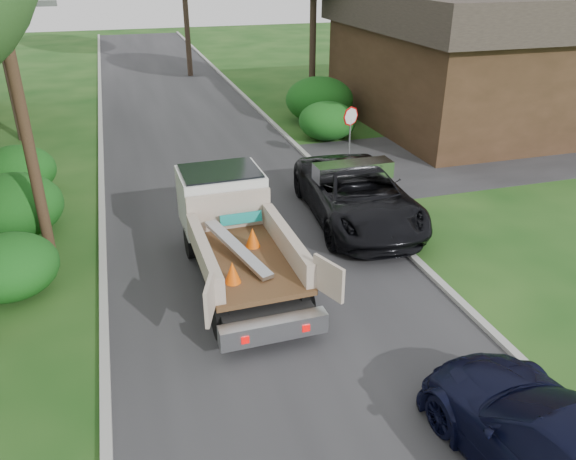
# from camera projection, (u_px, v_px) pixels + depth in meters

# --- Properties ---
(ground) EXTENTS (120.00, 120.00, 0.00)m
(ground) POSITION_uv_depth(u_px,v_px,m) (289.00, 318.00, 12.98)
(ground) COLOR #133F12
(ground) RESTS_ON ground
(road) EXTENTS (8.00, 90.00, 0.02)m
(road) POSITION_uv_depth(u_px,v_px,m) (213.00, 174.00, 21.57)
(road) COLOR #28282B
(road) RESTS_ON ground
(side_street) EXTENTS (16.00, 7.00, 0.02)m
(side_street) POSITION_uv_depth(u_px,v_px,m) (496.00, 153.00, 23.86)
(side_street) COLOR #28282B
(side_street) RESTS_ON ground
(curb_left) EXTENTS (0.20, 90.00, 0.12)m
(curb_left) POSITION_uv_depth(u_px,v_px,m) (102.00, 184.00, 20.47)
(curb_left) COLOR #9E9E99
(curb_left) RESTS_ON ground
(curb_right) EXTENTS (0.20, 90.00, 0.12)m
(curb_right) POSITION_uv_depth(u_px,v_px,m) (313.00, 162.00, 22.62)
(curb_right) COLOR #9E9E99
(curb_right) RESTS_ON ground
(stop_sign) EXTENTS (0.71, 0.32, 2.48)m
(stop_sign) POSITION_uv_depth(u_px,v_px,m) (350.00, 125.00, 21.30)
(stop_sign) COLOR slate
(stop_sign) RESTS_ON ground
(utility_pole) EXTENTS (2.42, 1.25, 10.00)m
(utility_pole) POSITION_uv_depth(u_px,v_px,m) (12.00, 65.00, 13.55)
(utility_pole) COLOR #382619
(utility_pole) RESTS_ON ground
(house_right) EXTENTS (9.72, 12.96, 6.20)m
(house_right) POSITION_uv_depth(u_px,v_px,m) (461.00, 57.00, 27.04)
(house_right) COLOR #362416
(house_right) RESTS_ON ground
(hedge_left_a) EXTENTS (2.34, 2.34, 1.53)m
(hedge_left_a) POSITION_uv_depth(u_px,v_px,m) (9.00, 267.00, 13.60)
(hedge_left_a) COLOR #104912
(hedge_left_a) RESTS_ON ground
(hedge_left_b) EXTENTS (2.86, 2.86, 1.87)m
(hedge_left_b) POSITION_uv_depth(u_px,v_px,m) (13.00, 206.00, 16.45)
(hedge_left_b) COLOR #104912
(hedge_left_b) RESTS_ON ground
(hedge_left_c) EXTENTS (2.60, 2.60, 1.70)m
(hedge_left_c) POSITION_uv_depth(u_px,v_px,m) (17.00, 171.00, 19.41)
(hedge_left_c) COLOR #104912
(hedge_left_c) RESTS_ON ground
(hedge_right_a) EXTENTS (2.60, 2.60, 1.70)m
(hedge_right_a) POSITION_uv_depth(u_px,v_px,m) (327.00, 121.00, 25.30)
(hedge_right_a) COLOR #104912
(hedge_right_a) RESTS_ON ground
(hedge_right_b) EXTENTS (3.38, 3.38, 2.21)m
(hedge_right_b) POSITION_uv_depth(u_px,v_px,m) (319.00, 99.00, 27.95)
(hedge_right_b) COLOR #104912
(hedge_right_b) RESTS_ON ground
(flatbed_truck) EXTENTS (2.90, 6.23, 2.34)m
(flatbed_truck) POSITION_uv_depth(u_px,v_px,m) (231.00, 223.00, 14.64)
(flatbed_truck) COLOR black
(flatbed_truck) RESTS_ON ground
(black_pickup) EXTENTS (3.43, 6.50, 1.74)m
(black_pickup) POSITION_uv_depth(u_px,v_px,m) (357.00, 195.00, 17.41)
(black_pickup) COLOR black
(black_pickup) RESTS_ON ground
(navy_suv) EXTENTS (2.69, 5.66, 1.59)m
(navy_suv) POSITION_uv_depth(u_px,v_px,m) (568.00, 457.00, 8.39)
(navy_suv) COLOR black
(navy_suv) RESTS_ON ground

